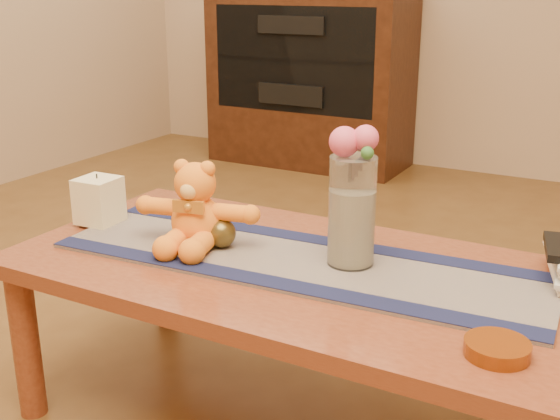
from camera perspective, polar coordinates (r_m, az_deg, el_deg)
The scene contains 28 objects.
coffee_table_top at distance 1.68m, azimuth 1.50°, elevation -5.12°, with size 1.40×0.70×0.04m, color maroon.
table_leg_fl at distance 1.94m, azimuth -20.11°, elevation -10.29°, with size 0.07×0.07×0.41m, color maroon.
table_leg_bl at distance 2.31m, azimuth -9.42°, elevation -4.63°, with size 0.07×0.07×0.41m, color maroon.
persian_runner at distance 1.68m, azimuth 1.32°, elevation -4.19°, with size 1.20×0.35×0.01m, color #181743.
runner_border_near at distance 1.56m, azimuth -0.87°, elevation -5.86°, with size 1.20×0.06×0.00m, color #14183C.
runner_border_far at distance 1.80m, azimuth 3.21°, elevation -2.45°, with size 1.20×0.06×0.00m, color #14183C.
teddy_bear at distance 1.76m, azimuth -6.85°, elevation 0.41°, with size 0.31×0.25×0.21m, color orange, non-canonical shape.
pillar_candle at distance 1.98m, azimuth -14.64°, elevation 0.78°, with size 0.11×0.11×0.13m, color #FAEBB8.
candle_wick at distance 1.96m, azimuth -14.80°, elevation 2.70°, with size 0.00×0.00×0.01m, color black.
glass_vase at distance 1.62m, azimuth 5.92°, elevation -0.11°, with size 0.11×0.11×0.26m, color silver.
potpourri_fill at distance 1.63m, azimuth 5.87°, elevation -1.41°, with size 0.09×0.09×0.18m, color beige.
rose_left at distance 1.58m, azimuth 5.30°, elevation 5.60°, with size 0.07×0.07×0.07m, color #E75176.
rose_right at distance 1.57m, azimuth 7.04°, elevation 5.87°, with size 0.06×0.06×0.06m, color #E75176.
blue_flower_back at distance 1.61m, azimuth 6.92°, elevation 5.54°, with size 0.04×0.04×0.04m, color #4F69AC.
blue_flower_side at distance 1.61m, azimuth 5.39°, elevation 5.32°, with size 0.04×0.04×0.04m, color #4F69AC.
leaf_sprig at distance 1.55m, azimuth 7.17°, elevation 4.66°, with size 0.03×0.03×0.03m, color #33662D.
bronze_ball at distance 1.75m, azimuth -4.84°, elevation -1.90°, with size 0.07×0.07×0.07m, color #4E3E1A.
book_bottom at distance 1.70m, azimuth 21.38°, elevation -5.08°, with size 0.17×0.22×0.02m, color beige.
book_lower at distance 1.69m, azimuth 21.63°, elevation -4.55°, with size 0.16×0.22×0.02m, color beige.
book_upper at distance 1.69m, azimuth 21.32°, elevation -3.83°, with size 0.17×0.22×0.02m, color beige.
book_top at distance 1.67m, azimuth 21.74°, elevation -3.32°, with size 0.16×0.22×0.02m, color beige.
tv_remote at distance 1.66m, azimuth 21.69°, elevation -2.84°, with size 0.04×0.16×0.02m, color black.
amber_dish at distance 1.34m, azimuth 17.38°, elevation -10.80°, with size 0.12×0.12×0.03m, color #BF5914.
media_cabinet at distance 4.33m, azimuth 2.51°, elevation 11.03°, with size 1.20×0.50×1.10m, color black.
cabinet_cavity at distance 4.11m, azimuth 1.04°, elevation 12.20°, with size 1.02×0.03×0.61m, color black.
cabinet_shelf at distance 4.18m, azimuth 1.60°, elevation 12.30°, with size 1.02×0.20×0.03m, color black.
stereo_upper at distance 4.19m, azimuth 1.75°, elevation 15.02°, with size 0.42×0.28×0.10m, color black.
stereo_lower at distance 4.23m, azimuth 1.70°, elevation 9.66°, with size 0.42×0.28×0.12m, color black.
Camera 1 is at (0.70, -1.37, 1.10)m, focal length 44.60 mm.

